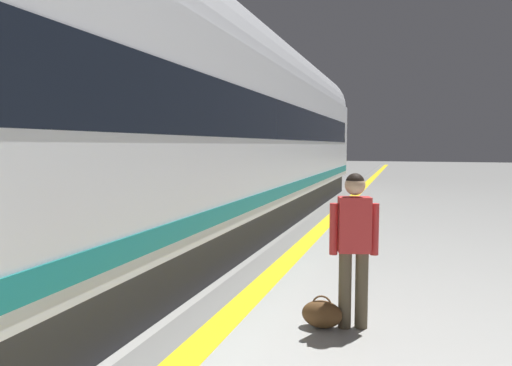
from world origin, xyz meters
name	(u,v)px	position (x,y,z in m)	size (l,w,h in m)	color
safety_line_strip	(301,247)	(-0.71, 10.00, 0.00)	(0.36, 80.00, 0.01)	yellow
tactile_edge_band	(286,246)	(-1.01, 10.00, 0.00)	(0.55, 80.00, 0.01)	slate
high_speed_train	(162,114)	(-2.75, 8.28, 2.50)	(2.94, 28.77, 4.97)	#38383D
passenger_near	(354,239)	(0.69, 6.26, 0.98)	(0.51, 0.28, 1.69)	brown
duffel_bag_near	(322,314)	(0.37, 6.15, 0.15)	(0.44, 0.26, 0.36)	brown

